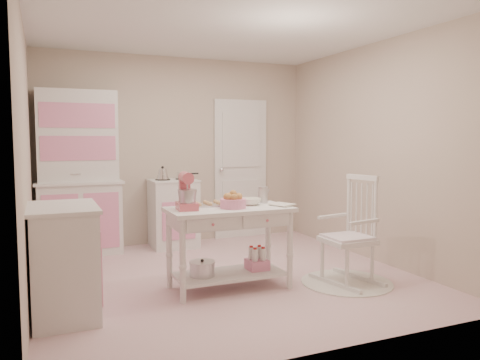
% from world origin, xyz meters
% --- Properties ---
extents(room_shell, '(3.84, 3.84, 2.62)m').
position_xyz_m(room_shell, '(0.00, 0.00, 1.65)').
color(room_shell, '#C67C86').
rests_on(room_shell, ground).
extents(door, '(0.82, 0.05, 2.04)m').
position_xyz_m(door, '(0.95, 1.87, 1.02)').
color(door, white).
rests_on(door, ground).
extents(hutch, '(1.06, 0.50, 2.08)m').
position_xyz_m(hutch, '(-1.35, 1.66, 1.04)').
color(hutch, white).
rests_on(hutch, ground).
extents(stove, '(0.62, 0.57, 0.92)m').
position_xyz_m(stove, '(-0.15, 1.61, 0.46)').
color(stove, white).
rests_on(stove, ground).
extents(base_cabinet, '(0.54, 0.84, 0.92)m').
position_xyz_m(base_cabinet, '(-1.63, -0.49, 0.46)').
color(base_cabinet, white).
rests_on(base_cabinet, ground).
extents(lace_rug, '(0.92, 0.92, 0.01)m').
position_xyz_m(lace_rug, '(1.05, -0.67, 0.01)').
color(lace_rug, white).
rests_on(lace_rug, ground).
extents(rocking_chair, '(0.61, 0.80, 1.10)m').
position_xyz_m(rocking_chair, '(1.05, -0.67, 0.55)').
color(rocking_chair, white).
rests_on(rocking_chair, ground).
extents(work_table, '(1.20, 0.60, 0.80)m').
position_xyz_m(work_table, '(-0.11, -0.36, 0.40)').
color(work_table, white).
rests_on(work_table, ground).
extents(stand_mixer, '(0.22, 0.30, 0.34)m').
position_xyz_m(stand_mixer, '(-0.53, -0.34, 0.97)').
color(stand_mixer, '#D85B6B').
rests_on(stand_mixer, work_table).
extents(cookie_tray, '(0.34, 0.24, 0.02)m').
position_xyz_m(cookie_tray, '(-0.26, -0.18, 0.81)').
color(cookie_tray, silver).
rests_on(cookie_tray, work_table).
extents(bread_basket, '(0.25, 0.25, 0.09)m').
position_xyz_m(bread_basket, '(-0.09, -0.41, 0.85)').
color(bread_basket, pink).
rests_on(bread_basket, work_table).
extents(mixing_bowl, '(0.22, 0.22, 0.07)m').
position_xyz_m(mixing_bowl, '(0.15, -0.28, 0.83)').
color(mixing_bowl, white).
rests_on(mixing_bowl, work_table).
extents(metal_pitcher, '(0.10, 0.10, 0.17)m').
position_xyz_m(metal_pitcher, '(0.33, -0.20, 0.89)').
color(metal_pitcher, silver).
rests_on(metal_pitcher, work_table).
extents(recipe_book, '(0.24, 0.28, 0.02)m').
position_xyz_m(recipe_book, '(0.34, -0.48, 0.81)').
color(recipe_book, white).
rests_on(recipe_book, work_table).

